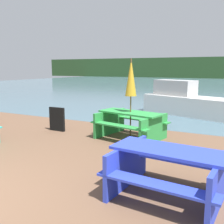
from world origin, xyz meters
TOP-DOWN VIEW (x-y plane):
  - water at (0.00, 31.43)m, footprint 60.00×50.00m
  - picnic_table_blue at (2.97, 2.16)m, footprint 1.82×1.50m
  - picnic_table_green at (1.10, 5.02)m, footprint 2.03×1.71m
  - umbrella_gold at (1.10, 5.02)m, footprint 0.31×0.31m
  - boat at (1.67, 9.68)m, footprint 4.14×2.49m
  - signboard at (-1.32, 4.79)m, footprint 0.55×0.08m

SIDE VIEW (x-z plane):
  - water at x=0.00m, z-range 0.00..0.00m
  - signboard at x=-1.32m, z-range 0.00..0.75m
  - picnic_table_blue at x=2.97m, z-range 0.08..0.84m
  - picnic_table_green at x=1.10m, z-range 0.09..0.85m
  - boat at x=1.67m, z-range -0.18..1.26m
  - umbrella_gold at x=1.10m, z-range 0.59..2.81m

